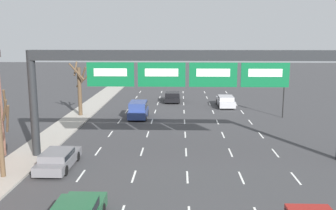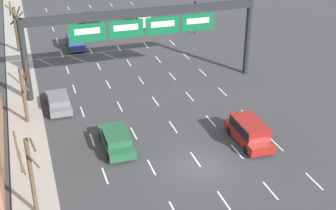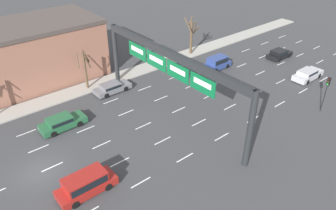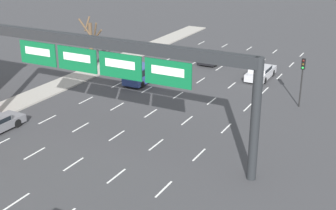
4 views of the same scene
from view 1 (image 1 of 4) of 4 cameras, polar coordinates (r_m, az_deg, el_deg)
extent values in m
cube|color=white|center=(24.18, -13.15, -10.45)|extent=(0.12, 2.00, 0.01)
cube|color=white|center=(28.77, -10.59, -6.93)|extent=(0.12, 2.00, 0.01)
cube|color=white|center=(33.47, -8.77, -4.38)|extent=(0.12, 2.00, 0.01)
cube|color=white|center=(38.25, -7.40, -2.46)|extent=(0.12, 2.00, 0.01)
cube|color=white|center=(43.08, -6.35, -0.96)|extent=(0.12, 2.00, 0.01)
cube|color=white|center=(47.94, -5.51, 0.23)|extent=(0.12, 2.00, 0.01)
cube|color=white|center=(52.83, -4.82, 1.20)|extent=(0.12, 2.00, 0.01)
cube|color=white|center=(57.74, -4.25, 2.01)|extent=(0.12, 2.00, 0.01)
cube|color=white|center=(23.57, -5.23, -10.77)|extent=(0.12, 2.00, 0.01)
cube|color=white|center=(28.25, -3.99, -7.10)|extent=(0.12, 2.00, 0.01)
cube|color=white|center=(33.03, -3.11, -4.47)|extent=(0.12, 2.00, 0.01)
cube|color=white|center=(37.86, -2.46, -2.51)|extent=(0.12, 2.00, 0.01)
cube|color=white|center=(42.74, -1.97, -1.00)|extent=(0.12, 2.00, 0.01)
cube|color=white|center=(47.64, -1.57, 0.21)|extent=(0.12, 2.00, 0.01)
cube|color=white|center=(52.55, -1.25, 1.19)|extent=(0.12, 2.00, 0.01)
cube|color=white|center=(57.49, -0.98, 2.00)|extent=(0.12, 2.00, 0.01)
cube|color=white|center=(23.40, 2.96, -10.90)|extent=(0.12, 2.00, 0.01)
cube|color=white|center=(28.11, 2.77, -7.17)|extent=(0.12, 2.00, 0.01)
cube|color=white|center=(32.91, 2.64, -4.52)|extent=(0.12, 2.00, 0.01)
cube|color=white|center=(37.76, 2.54, -2.55)|extent=(0.12, 2.00, 0.01)
cube|color=white|center=(42.65, 2.46, -1.02)|extent=(0.12, 2.00, 0.01)
cube|color=white|center=(47.55, 2.40, 0.18)|extent=(0.12, 2.00, 0.01)
cube|color=white|center=(52.48, 2.35, 1.17)|extent=(0.12, 2.00, 0.01)
cube|color=white|center=(57.42, 2.31, 1.98)|extent=(0.12, 2.00, 0.01)
cube|color=white|center=(23.70, 11.11, -10.81)|extent=(0.12, 2.00, 0.01)
cube|color=white|center=(28.36, 9.51, -7.15)|extent=(0.12, 2.00, 0.01)
cube|color=white|center=(33.12, 8.37, -4.52)|extent=(0.12, 2.00, 0.01)
cube|color=white|center=(37.95, 7.53, -2.56)|extent=(0.12, 2.00, 0.01)
cube|color=white|center=(42.81, 6.89, -1.05)|extent=(0.12, 2.00, 0.01)
cube|color=white|center=(47.70, 6.37, 0.16)|extent=(0.12, 2.00, 0.01)
cube|color=white|center=(52.61, 5.95, 1.14)|extent=(0.12, 2.00, 0.01)
cube|color=white|center=(57.54, 5.60, 1.96)|extent=(0.12, 2.00, 0.01)
cube|color=white|center=(24.45, 18.90, -10.52)|extent=(0.12, 2.00, 0.01)
cube|color=white|center=(28.99, 16.03, -7.03)|extent=(0.12, 2.00, 0.01)
cube|color=white|center=(33.66, 13.98, -4.49)|extent=(0.12, 2.00, 0.01)
cube|color=white|center=(38.42, 12.44, -2.56)|extent=(0.12, 2.00, 0.01)
cube|color=white|center=(43.23, 11.25, -1.06)|extent=(0.12, 2.00, 0.01)
cube|color=white|center=(48.08, 10.29, 0.14)|extent=(0.12, 2.00, 0.01)
cube|color=white|center=(52.95, 9.52, 1.11)|extent=(0.12, 2.00, 0.01)
cube|color=white|center=(57.85, 8.87, 1.93)|extent=(0.12, 2.00, 0.01)
cylinder|color=#232628|center=(27.73, -19.80, 0.03)|extent=(0.56, 0.56, 7.59)
cube|color=#232628|center=(25.38, 2.97, 7.56)|extent=(21.40, 0.60, 0.70)
cube|color=#0C6033|center=(25.57, -8.76, 4.63)|extent=(3.20, 0.08, 1.63)
cube|color=white|center=(25.51, -8.79, 4.94)|extent=(2.24, 0.02, 0.52)
cube|color=#0C6033|center=(25.16, -0.99, 4.65)|extent=(3.20, 0.08, 1.63)
cube|color=white|center=(25.10, -0.99, 4.98)|extent=(2.24, 0.02, 0.52)
cube|color=#0C6033|center=(25.23, 6.89, 4.59)|extent=(3.20, 0.08, 1.63)
cube|color=white|center=(25.17, 6.90, 4.92)|extent=(2.24, 0.02, 0.52)
cube|color=#0C6033|center=(25.76, 14.58, 4.45)|extent=(3.20, 0.08, 1.63)
cube|color=white|center=(25.70, 14.61, 4.77)|extent=(2.24, 0.02, 0.52)
cylinder|color=black|center=(19.29, -15.28, -15.10)|extent=(0.22, 0.66, 0.66)
cylinder|color=black|center=(18.87, -10.02, -15.47)|extent=(0.22, 0.66, 0.66)
cube|color=navy|center=(39.29, -4.55, -1.21)|extent=(1.85, 3.90, 0.73)
cube|color=navy|center=(39.10, -4.57, -0.10)|extent=(1.71, 2.73, 0.84)
cube|color=black|center=(39.10, -4.57, -0.10)|extent=(1.74, 2.51, 0.60)
cylinder|color=black|center=(40.58, -5.54, -1.19)|extent=(0.22, 0.66, 0.66)
cylinder|color=black|center=(40.40, -3.18, -1.21)|extent=(0.22, 0.66, 0.66)
cylinder|color=black|center=(38.31, -5.98, -1.91)|extent=(0.22, 0.66, 0.66)
cylinder|color=black|center=(38.12, -3.48, -1.93)|extent=(0.22, 0.66, 0.66)
cube|color=#B7B7BC|center=(46.21, 8.75, 0.46)|extent=(1.88, 4.80, 0.71)
cube|color=#B7B7BC|center=(45.84, 8.81, 1.09)|extent=(1.73, 2.50, 0.42)
cube|color=black|center=(45.84, 8.81, 1.09)|extent=(1.77, 2.30, 0.30)
cylinder|color=black|center=(47.57, 7.52, 0.50)|extent=(0.22, 0.66, 0.66)
cylinder|color=black|center=(47.77, 9.55, 0.49)|extent=(0.22, 0.66, 0.66)
cylinder|color=black|center=(44.75, 7.87, -0.14)|extent=(0.22, 0.66, 0.66)
cylinder|color=black|center=(44.96, 10.03, -0.15)|extent=(0.22, 0.66, 0.66)
cube|color=black|center=(49.02, 0.67, 1.08)|extent=(1.94, 4.20, 0.57)
cube|color=black|center=(48.69, 0.67, 1.66)|extent=(1.78, 2.19, 0.52)
cube|color=black|center=(48.69, 0.67, 1.66)|extent=(1.82, 2.01, 0.37)
cylinder|color=black|center=(50.32, -0.30, 1.14)|extent=(0.22, 0.66, 0.66)
cylinder|color=black|center=(50.28, 1.71, 1.13)|extent=(0.22, 0.66, 0.66)
cylinder|color=black|center=(47.83, -0.41, 0.65)|extent=(0.22, 0.66, 0.66)
cylinder|color=black|center=(47.79, 1.70, 0.64)|extent=(0.22, 0.66, 0.66)
cube|color=slate|center=(25.77, -16.32, -8.13)|extent=(1.85, 4.59, 0.58)
cube|color=slate|center=(25.36, -16.57, -7.24)|extent=(1.70, 2.39, 0.44)
cube|color=black|center=(25.36, -16.57, -7.24)|extent=(1.74, 2.20, 0.31)
cylinder|color=black|center=(27.32, -17.09, -7.46)|extent=(0.22, 0.66, 0.66)
cylinder|color=black|center=(26.83, -13.67, -7.62)|extent=(0.22, 0.66, 0.66)
cylinder|color=black|center=(24.87, -19.15, -9.37)|extent=(0.22, 0.66, 0.66)
cylinder|color=black|center=(24.33, -15.41, -9.61)|extent=(0.22, 0.66, 0.66)
cylinder|color=black|center=(41.10, 17.16, 0.41)|extent=(0.12, 0.12, 3.31)
cube|color=black|center=(40.80, 17.32, 3.32)|extent=(0.30, 0.24, 0.90)
sphere|color=#3D0E0C|center=(40.64, 17.39, 3.71)|extent=(0.20, 0.20, 0.20)
sphere|color=#412F0C|center=(40.68, 17.37, 3.29)|extent=(0.20, 0.20, 0.20)
sphere|color=green|center=(40.71, 17.34, 2.87)|extent=(0.20, 0.20, 0.20)
cylinder|color=brown|center=(24.45, -24.19, -4.71)|extent=(0.30, 0.30, 4.73)
cylinder|color=brown|center=(24.27, -23.24, -1.95)|extent=(0.74, 0.99, 1.83)
cylinder|color=brown|center=(24.21, -23.64, -0.77)|extent=(0.70, 0.72, 1.43)
cylinder|color=brown|center=(23.98, -23.55, 0.11)|extent=(0.47, 0.96, 1.87)
cylinder|color=brown|center=(40.74, -13.31, 2.01)|extent=(0.41, 0.41, 5.10)
cylinder|color=brown|center=(39.78, -13.76, 4.95)|extent=(1.63, 0.25, 1.80)
cylinder|color=brown|center=(40.60, -13.92, 5.40)|extent=(0.30, 0.89, 1.46)
cylinder|color=brown|center=(40.88, -12.88, 4.24)|extent=(1.08, 0.79, 2.14)
cylinder|color=brown|center=(41.28, -12.81, 3.69)|extent=(1.72, 0.64, 1.59)
camera|label=2|loc=(20.40, -146.02, 20.61)|focal=50.00mm
camera|label=3|loc=(27.25, 83.33, 26.57)|focal=35.00mm
camera|label=4|loc=(19.24, 92.14, 16.99)|focal=50.00mm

